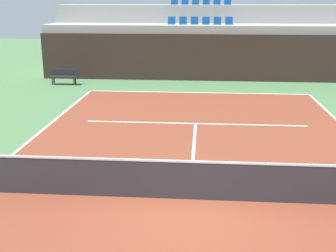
# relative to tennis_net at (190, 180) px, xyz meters

# --- Properties ---
(ground_plane) EXTENTS (80.00, 80.00, 0.00)m
(ground_plane) POSITION_rel_tennis_net_xyz_m (0.00, 0.00, -0.51)
(ground_plane) COLOR #477042
(court_surface) EXTENTS (11.00, 24.00, 0.01)m
(court_surface) POSITION_rel_tennis_net_xyz_m (0.00, 0.00, -0.50)
(court_surface) COLOR brown
(court_surface) RESTS_ON ground_plane
(baseline_far) EXTENTS (11.00, 0.10, 0.00)m
(baseline_far) POSITION_rel_tennis_net_xyz_m (0.00, 11.95, -0.50)
(baseline_far) COLOR white
(baseline_far) RESTS_ON court_surface
(service_line_far) EXTENTS (8.26, 0.10, 0.00)m
(service_line_far) POSITION_rel_tennis_net_xyz_m (0.00, 6.40, -0.50)
(service_line_far) COLOR white
(service_line_far) RESTS_ON court_surface
(centre_service_line) EXTENTS (0.10, 6.40, 0.00)m
(centre_service_line) POSITION_rel_tennis_net_xyz_m (0.00, 3.20, -0.50)
(centre_service_line) COLOR white
(centre_service_line) RESTS_ON court_surface
(back_wall) EXTENTS (18.16, 0.30, 2.61)m
(back_wall) POSITION_rel_tennis_net_xyz_m (0.00, 15.37, 0.80)
(back_wall) COLOR #33231E
(back_wall) RESTS_ON ground_plane
(stands_tier_lower) EXTENTS (18.16, 2.40, 3.05)m
(stands_tier_lower) POSITION_rel_tennis_net_xyz_m (0.00, 16.72, 1.02)
(stands_tier_lower) COLOR #9E9E99
(stands_tier_lower) RESTS_ON ground_plane
(stands_tier_upper) EXTENTS (18.16, 2.40, 4.13)m
(stands_tier_upper) POSITION_rel_tennis_net_xyz_m (0.00, 19.12, 1.56)
(stands_tier_upper) COLOR #9E9E99
(stands_tier_upper) RESTS_ON ground_plane
(seating_row_lower) EXTENTS (3.80, 0.44, 0.44)m
(seating_row_lower) POSITION_rel_tennis_net_xyz_m (-0.00, 16.81, 2.67)
(seating_row_lower) COLOR #145193
(seating_row_lower) RESTS_ON stands_tier_lower
(seating_row_upper) EXTENTS (3.80, 0.44, 0.44)m
(seating_row_upper) POSITION_rel_tennis_net_xyz_m (-0.00, 19.21, 3.75)
(seating_row_upper) COLOR #145193
(seating_row_upper) RESTS_ON stands_tier_upper
(tennis_net) EXTENTS (11.08, 0.08, 1.07)m
(tennis_net) POSITION_rel_tennis_net_xyz_m (0.00, 0.00, 0.00)
(tennis_net) COLOR black
(tennis_net) RESTS_ON court_surface
(player_bench) EXTENTS (1.50, 0.40, 0.85)m
(player_bench) POSITION_rel_tennis_net_xyz_m (-7.31, 13.55, -0.00)
(player_bench) COLOR #232328
(player_bench) RESTS_ON ground_plane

